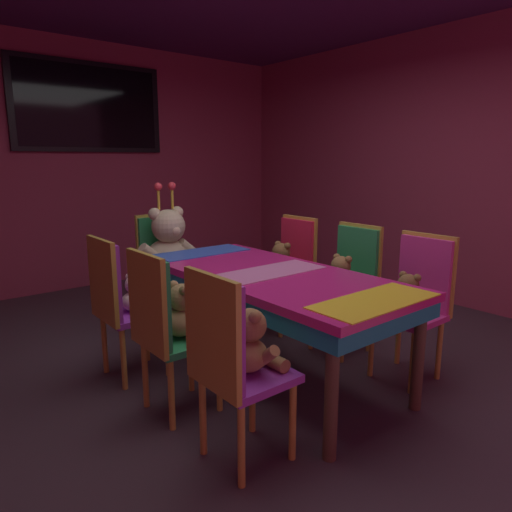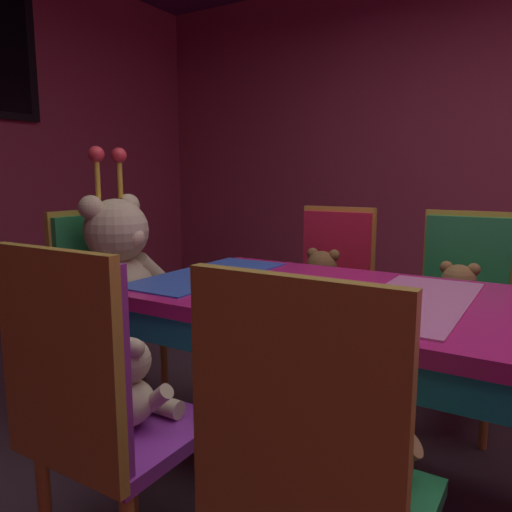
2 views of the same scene
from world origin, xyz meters
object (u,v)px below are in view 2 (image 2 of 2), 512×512
chair_right_1 (462,294)px  chair_right_2 (332,280)px  teddy_left_1 (339,434)px  chair_left_2 (88,397)px  teddy_right_1 (457,302)px  chair_left_1 (309,469)px  teddy_left_2 (130,386)px  banquet_table (415,328)px  throne_chair (97,289)px  teddy_right_2 (321,285)px  king_teddy_bear (119,267)px

chair_right_1 → chair_right_2: same height
teddy_left_1 → chair_left_2: 0.63m
teddy_left_1 → chair_left_2: (-0.16, 0.61, -0.00)m
teddy_right_1 → chair_left_1: bearing=-0.4°
chair_left_2 → teddy_right_1: (1.53, -0.62, -0.01)m
teddy_left_2 → chair_left_1: bearing=-102.2°
banquet_table → chair_left_2: 1.03m
banquet_table → chair_right_2: chair_right_2 is taller
banquet_table → throne_chair: bearing=90.0°
teddy_right_1 → throne_chair: bearing=-66.3°
teddy_left_2 → chair_right_2: bearing=1.3°
banquet_table → chair_left_2: chair_left_2 is taller
chair_left_1 → teddy_left_1: (0.15, -0.00, 0.00)m
banquet_table → teddy_right_1: size_ratio=6.17×
teddy_right_2 → king_teddy_bear: size_ratio=0.41×
chair_right_2 → teddy_left_1: bearing=23.3°
teddy_right_1 → king_teddy_bear: (-0.69, 1.40, 0.13)m
chair_right_1 → teddy_left_2: bearing=-22.1°
banquet_table → teddy_left_2: banquet_table is taller
chair_left_1 → teddy_left_2: size_ratio=3.60×
banquet_table → throne_chair: size_ratio=2.05×
teddy_right_1 → king_teddy_bear: king_teddy_bear is taller
teddy_right_1 → teddy_right_2: (-0.02, 0.66, 0.01)m
teddy_right_2 → chair_left_1: bearing=23.3°
teddy_right_2 → king_teddy_bear: bearing=-48.0°
chair_left_2 → teddy_left_2: size_ratio=3.60×
chair_right_1 → teddy_left_1: bearing=-0.4°
teddy_left_1 → chair_left_2: chair_left_2 is taller
teddy_left_2 → throne_chair: throne_chair is taller
banquet_table → king_teddy_bear: king_teddy_bear is taller
chair_left_1 → chair_right_1: bearing=-0.4°
banquet_table → teddy_right_2: bearing=43.6°
chair_right_1 → king_teddy_bear: king_teddy_bear is taller
chair_left_1 → chair_right_2: bearing=21.4°
chair_left_1 → chair_left_2: (-0.01, 0.61, 0.00)m
chair_left_1 → throne_chair: size_ratio=1.00×
banquet_table → teddy_right_1: (0.69, -0.02, -0.06)m
teddy_left_1 → teddy_left_2: teddy_left_1 is taller
banquet_table → teddy_right_2: size_ratio=5.93×
chair_right_1 → teddy_right_1: (-0.15, 0.00, -0.01)m
chair_left_1 → chair_right_2: (1.64, 0.64, 0.00)m
banquet_table → king_teddy_bear: 1.38m
teddy_right_1 → king_teddy_bear: size_ratio=0.40×
chair_right_1 → teddy_right_2: (-0.16, 0.66, -0.00)m
chair_left_2 → teddy_right_2: bearing=1.3°
banquet_table → chair_left_2: size_ratio=2.05×
chair_left_1 → chair_right_1: (1.66, -0.01, 0.00)m
chair_left_2 → teddy_right_1: bearing=-22.2°
teddy_right_1 → throne_chair: size_ratio=0.33×
teddy_right_1 → teddy_left_1: bearing=-0.5°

